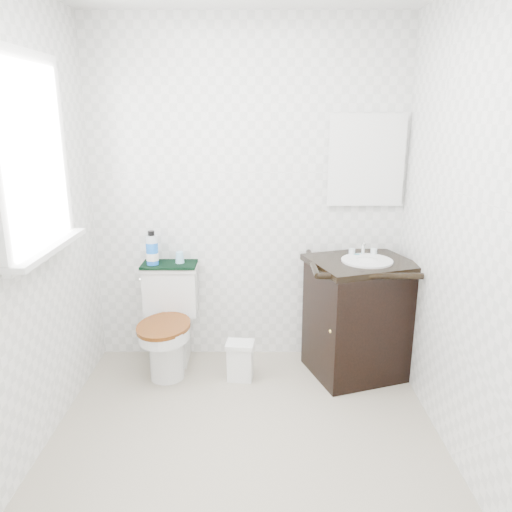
{
  "coord_description": "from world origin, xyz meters",
  "views": [
    {
      "loc": [
        0.06,
        -2.27,
        1.75
      ],
      "look_at": [
        0.06,
        0.75,
        0.89
      ],
      "focal_mm": 35.0,
      "sensor_mm": 36.0,
      "label": 1
    }
  ],
  "objects_px": {
    "mouthwash_bottle": "(152,249)",
    "cup": "(180,257)",
    "toilet": "(169,325)",
    "trash_bin": "(240,360)",
    "vanity": "(358,315)"
  },
  "relations": [
    {
      "from": "mouthwash_bottle",
      "to": "cup",
      "type": "relative_size",
      "value": 2.99
    },
    {
      "from": "toilet",
      "to": "cup",
      "type": "relative_size",
      "value": 9.05
    },
    {
      "from": "toilet",
      "to": "mouthwash_bottle",
      "type": "relative_size",
      "value": 3.02
    },
    {
      "from": "trash_bin",
      "to": "cup",
      "type": "xyz_separation_m",
      "value": [
        -0.43,
        0.3,
        0.64
      ]
    },
    {
      "from": "toilet",
      "to": "trash_bin",
      "type": "bearing_deg",
      "value": -18.8
    },
    {
      "from": "toilet",
      "to": "cup",
      "type": "xyz_separation_m",
      "value": [
        0.07,
        0.13,
        0.46
      ]
    },
    {
      "from": "cup",
      "to": "vanity",
      "type": "bearing_deg",
      "value": -9.21
    },
    {
      "from": "toilet",
      "to": "vanity",
      "type": "bearing_deg",
      "value": -2.98
    },
    {
      "from": "vanity",
      "to": "mouthwash_bottle",
      "type": "xyz_separation_m",
      "value": [
        -1.43,
        0.16,
        0.42
      ]
    },
    {
      "from": "toilet",
      "to": "vanity",
      "type": "distance_m",
      "value": 1.32
    },
    {
      "from": "mouthwash_bottle",
      "to": "cup",
      "type": "distance_m",
      "value": 0.2
    },
    {
      "from": "mouthwash_bottle",
      "to": "cup",
      "type": "xyz_separation_m",
      "value": [
        0.18,
        0.04,
        -0.07
      ]
    },
    {
      "from": "toilet",
      "to": "mouthwash_bottle",
      "type": "height_order",
      "value": "mouthwash_bottle"
    },
    {
      "from": "toilet",
      "to": "mouthwash_bottle",
      "type": "bearing_deg",
      "value": 139.76
    },
    {
      "from": "vanity",
      "to": "mouthwash_bottle",
      "type": "distance_m",
      "value": 1.49
    }
  ]
}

